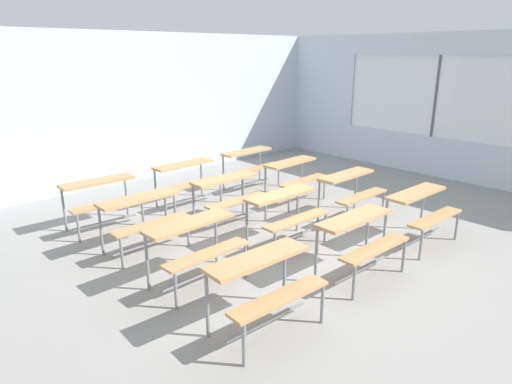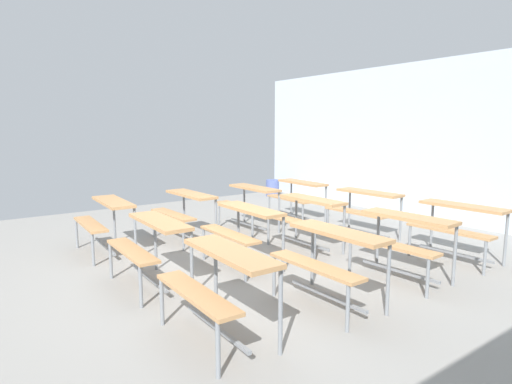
% 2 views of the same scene
% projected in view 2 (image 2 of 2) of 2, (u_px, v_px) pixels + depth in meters
% --- Properties ---
extents(ground, '(10.00, 9.00, 0.05)m').
position_uv_depth(ground, '(246.00, 269.00, 5.37)').
color(ground, gray).
extents(wall_back, '(10.00, 0.12, 3.00)m').
position_uv_depth(wall_back, '(447.00, 141.00, 7.77)').
color(wall_back, silver).
rests_on(wall_back, ground).
extents(desk_bench_r0c0, '(1.12, 0.64, 0.74)m').
position_uv_depth(desk_bench_r0c0, '(105.00, 214.00, 5.90)').
color(desk_bench_r0c0, tan).
rests_on(desk_bench_r0c0, ground).
extents(desk_bench_r0c1, '(1.11, 0.62, 0.74)m').
position_uv_depth(desk_bench_r0c1, '(150.00, 237.00, 4.64)').
color(desk_bench_r0c1, tan).
rests_on(desk_bench_r0c1, ground).
extents(desk_bench_r0c2, '(1.11, 0.61, 0.74)m').
position_uv_depth(desk_bench_r0c2, '(219.00, 273.00, 3.47)').
color(desk_bench_r0c2, tan).
rests_on(desk_bench_r0c2, ground).
extents(desk_bench_r1c0, '(1.12, 0.62, 0.74)m').
position_uv_depth(desk_bench_r1c0, '(185.00, 205.00, 6.57)').
color(desk_bench_r1c0, tan).
rests_on(desk_bench_r1c0, ground).
extents(desk_bench_r1c1, '(1.11, 0.61, 0.74)m').
position_uv_depth(desk_bench_r1c1, '(243.00, 222.00, 5.36)').
color(desk_bench_r1c1, tan).
rests_on(desk_bench_r1c1, ground).
extents(desk_bench_r1c2, '(1.11, 0.60, 0.74)m').
position_uv_depth(desk_bench_r1c2, '(330.00, 250.00, 4.15)').
color(desk_bench_r1c2, tan).
rests_on(desk_bench_r1c2, ground).
extents(desk_bench_r2c0, '(1.11, 0.60, 0.74)m').
position_uv_depth(desk_bench_r2c0, '(249.00, 198.00, 7.27)').
color(desk_bench_r2c0, tan).
rests_on(desk_bench_r2c0, ground).
extents(desk_bench_r2c1, '(1.10, 0.60, 0.74)m').
position_uv_depth(desk_bench_r2c1, '(306.00, 211.00, 6.09)').
color(desk_bench_r2c1, tan).
rests_on(desk_bench_r2c1, ground).
extents(desk_bench_r2c2, '(1.13, 0.64, 0.74)m').
position_uv_depth(desk_bench_r2c2, '(402.00, 232.00, 4.87)').
color(desk_bench_r2c2, tan).
rests_on(desk_bench_r2c2, ground).
extents(desk_bench_r3c0, '(1.12, 0.62, 0.74)m').
position_uv_depth(desk_bench_r3c0, '(298.00, 191.00, 8.00)').
color(desk_bench_r3c0, tan).
rests_on(desk_bench_r3c0, ground).
extents(desk_bench_r3c1, '(1.12, 0.63, 0.74)m').
position_uv_depth(desk_bench_r3c1, '(365.00, 203.00, 6.76)').
color(desk_bench_r3c1, tan).
rests_on(desk_bench_r3c1, ground).
extents(desk_bench_r3c2, '(1.12, 0.62, 0.74)m').
position_uv_depth(desk_bench_r3c2, '(458.00, 219.00, 5.56)').
color(desk_bench_r3c2, tan).
rests_on(desk_bench_r3c2, ground).
extents(trash_bin, '(0.34, 0.34, 0.42)m').
position_uv_depth(trash_bin, '(272.00, 188.00, 10.99)').
color(trash_bin, '#51609E').
rests_on(trash_bin, ground).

